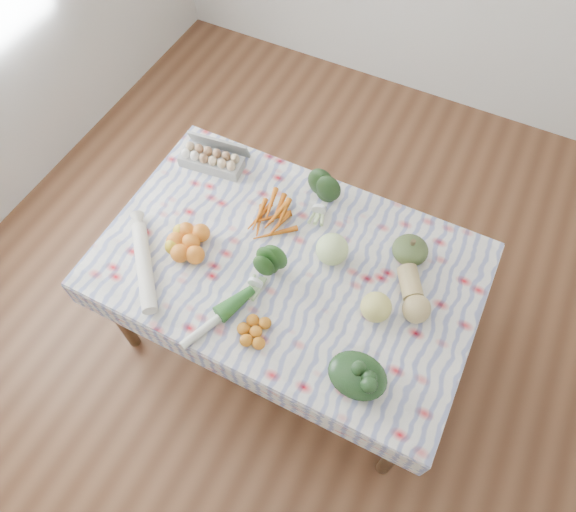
% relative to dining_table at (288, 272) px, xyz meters
% --- Properties ---
extents(ground, '(4.50, 4.50, 0.00)m').
position_rel_dining_table_xyz_m(ground, '(0.00, 0.00, -0.68)').
color(ground, '#56321D').
rests_on(ground, ground).
extents(dining_table, '(1.60, 1.00, 0.75)m').
position_rel_dining_table_xyz_m(dining_table, '(0.00, 0.00, 0.00)').
color(dining_table, brown).
rests_on(dining_table, ground).
extents(tablecloth, '(1.66, 1.06, 0.01)m').
position_rel_dining_table_xyz_m(tablecloth, '(0.00, 0.00, 0.08)').
color(tablecloth, silver).
rests_on(tablecloth, dining_table).
extents(egg_carton, '(0.33, 0.16, 0.08)m').
position_rel_dining_table_xyz_m(egg_carton, '(-0.59, 0.33, 0.13)').
color(egg_carton, '#9F9F9B').
rests_on(egg_carton, tablecloth).
extents(carrot_bunch, '(0.29, 0.28, 0.04)m').
position_rel_dining_table_xyz_m(carrot_bunch, '(-0.18, 0.17, 0.11)').
color(carrot_bunch, '#CE6111').
rests_on(carrot_bunch, tablecloth).
extents(kale_bunch, '(0.21, 0.19, 0.16)m').
position_rel_dining_table_xyz_m(kale_bunch, '(0.00, 0.35, 0.16)').
color(kale_bunch, '#1E3818').
rests_on(kale_bunch, tablecloth).
extents(kabocha_squash, '(0.18, 0.18, 0.10)m').
position_rel_dining_table_xyz_m(kabocha_squash, '(0.46, 0.27, 0.14)').
color(kabocha_squash, '#495B2D').
rests_on(kabocha_squash, tablecloth).
extents(cabbage, '(0.15, 0.15, 0.14)m').
position_rel_dining_table_xyz_m(cabbage, '(0.16, 0.11, 0.16)').
color(cabbage, '#C9E48E').
rests_on(cabbage, tablecloth).
extents(butternut_squash, '(0.23, 0.27, 0.12)m').
position_rel_dining_table_xyz_m(butternut_squash, '(0.55, 0.07, 0.14)').
color(butternut_squash, tan).
rests_on(butternut_squash, tablecloth).
extents(orange_cluster, '(0.34, 0.34, 0.09)m').
position_rel_dining_table_xyz_m(orange_cluster, '(-0.42, -0.12, 0.13)').
color(orange_cluster, orange).
rests_on(orange_cluster, tablecloth).
extents(broccoli, '(0.18, 0.18, 0.12)m').
position_rel_dining_table_xyz_m(broccoli, '(-0.07, -0.12, 0.14)').
color(broccoli, '#214B18').
rests_on(broccoli, tablecloth).
extents(mandarin_cluster, '(0.21, 0.21, 0.05)m').
position_rel_dining_table_xyz_m(mandarin_cluster, '(0.03, -0.36, 0.11)').
color(mandarin_cluster, orange).
rests_on(mandarin_cluster, tablecloth).
extents(grapefruit, '(0.14, 0.14, 0.13)m').
position_rel_dining_table_xyz_m(grapefruit, '(0.43, -0.06, 0.15)').
color(grapefruit, '#D7CD64').
rests_on(grapefruit, tablecloth).
extents(spinach_bag, '(0.26, 0.22, 0.10)m').
position_rel_dining_table_xyz_m(spinach_bag, '(0.47, -0.35, 0.13)').
color(spinach_bag, black).
rests_on(spinach_bag, tablecloth).
extents(daikon, '(0.35, 0.39, 0.07)m').
position_rel_dining_table_xyz_m(daikon, '(-0.54, -0.31, 0.12)').
color(daikon, white).
rests_on(daikon, tablecloth).
extents(leek, '(0.17, 0.35, 0.04)m').
position_rel_dining_table_xyz_m(leek, '(-0.13, -0.38, 0.10)').
color(leek, silver).
rests_on(leek, tablecloth).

